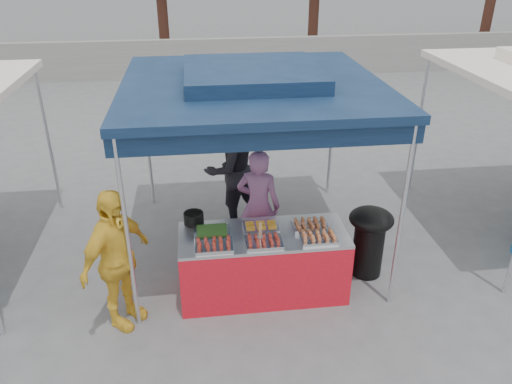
{
  "coord_description": "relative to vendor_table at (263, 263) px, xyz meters",
  "views": [
    {
      "loc": [
        -0.71,
        -5.09,
        3.95
      ],
      "look_at": [
        0.0,
        0.6,
        1.05
      ],
      "focal_mm": 35.0,
      "sensor_mm": 36.0,
      "label": 1
    }
  ],
  "objects": [
    {
      "name": "ground_plane",
      "position": [
        0.0,
        0.1,
        -0.43
      ],
      "size": [
        80.0,
        80.0,
        0.0
      ],
      "primitive_type": "plane",
      "color": "slate"
    },
    {
      "name": "back_wall",
      "position": [
        0.0,
        11.1,
        0.17
      ],
      "size": [
        40.0,
        0.25,
        1.2
      ],
      "primitive_type": "cube",
      "color": "gray",
      "rests_on": "ground_plane"
    },
    {
      "name": "main_canopy",
      "position": [
        0.0,
        1.07,
        1.94
      ],
      "size": [
        3.2,
        3.2,
        2.57
      ],
      "color": "silver",
      "rests_on": "ground_plane"
    },
    {
      "name": "vendor_table",
      "position": [
        0.0,
        0.0,
        0.0
      ],
      "size": [
        2.0,
        0.8,
        0.85
      ],
      "color": "red",
      "rests_on": "ground_plane"
    },
    {
      "name": "food_tray_fl",
      "position": [
        -0.59,
        -0.24,
        0.46
      ],
      "size": [
        0.42,
        0.3,
        0.07
      ],
      "color": "silver",
      "rests_on": "vendor_table"
    },
    {
      "name": "food_tray_fm",
      "position": [
        -0.03,
        -0.24,
        0.46
      ],
      "size": [
        0.42,
        0.3,
        0.07
      ],
      "color": "silver",
      "rests_on": "vendor_table"
    },
    {
      "name": "food_tray_fr",
      "position": [
        0.61,
        -0.22,
        0.46
      ],
      "size": [
        0.42,
        0.3,
        0.07
      ],
      "color": "silver",
      "rests_on": "vendor_table"
    },
    {
      "name": "food_tray_bl",
      "position": [
        -0.6,
        0.05,
        0.46
      ],
      "size": [
        0.42,
        0.3,
        0.07
      ],
      "color": "silver",
      "rests_on": "vendor_table"
    },
    {
      "name": "food_tray_bm",
      "position": [
        -0.02,
        0.11,
        0.46
      ],
      "size": [
        0.42,
        0.3,
        0.07
      ],
      "color": "silver",
      "rests_on": "vendor_table"
    },
    {
      "name": "food_tray_br",
      "position": [
        0.58,
        0.07,
        0.46
      ],
      "size": [
        0.42,
        0.3,
        0.07
      ],
      "color": "silver",
      "rests_on": "vendor_table"
    },
    {
      "name": "cooking_pot",
      "position": [
        -0.81,
        0.35,
        0.5
      ],
      "size": [
        0.24,
        0.24,
        0.14
      ],
      "primitive_type": "cylinder",
      "color": "black",
      "rests_on": "vendor_table"
    },
    {
      "name": "skewer_cup",
      "position": [
        -0.07,
        -0.21,
        0.47
      ],
      "size": [
        0.08,
        0.08,
        0.1
      ],
      "primitive_type": "cylinder",
      "color": "silver",
      "rests_on": "vendor_table"
    },
    {
      "name": "wok_burner",
      "position": [
        1.41,
        0.23,
        0.14
      ],
      "size": [
        0.57,
        0.57,
        0.95
      ],
      "rotation": [
        0.0,
        0.0,
        -0.34
      ],
      "color": "black",
      "rests_on": "ground_plane"
    },
    {
      "name": "crate_left",
      "position": [
        -0.27,
        0.76,
        -0.28
      ],
      "size": [
        0.5,
        0.35,
        0.3
      ],
      "primitive_type": "cube",
      "color": "#1546AE",
      "rests_on": "ground_plane"
    },
    {
      "name": "crate_right",
      "position": [
        0.3,
        0.57,
        -0.28
      ],
      "size": [
        0.48,
        0.34,
        0.29
      ],
      "primitive_type": "cube",
      "color": "#1546AE",
      "rests_on": "ground_plane"
    },
    {
      "name": "crate_stacked",
      "position": [
        0.3,
        0.57,
        0.01
      ],
      "size": [
        0.48,
        0.33,
        0.29
      ],
      "primitive_type": "cube",
      "color": "#1546AE",
      "rests_on": "crate_right"
    },
    {
      "name": "vendor_woman",
      "position": [
        0.04,
        0.77,
        0.38
      ],
      "size": [
        0.68,
        0.56,
        1.6
      ],
      "primitive_type": "imported",
      "rotation": [
        0.0,
        0.0,
        2.79
      ],
      "color": "#935D8C",
      "rests_on": "ground_plane"
    },
    {
      "name": "helper_man",
      "position": [
        -0.25,
        1.82,
        0.47
      ],
      "size": [
        1.1,
        1.04,
        1.79
      ],
      "primitive_type": "imported",
      "rotation": [
        0.0,
        0.0,
        3.7
      ],
      "color": "black",
      "rests_on": "ground_plane"
    },
    {
      "name": "customer_person",
      "position": [
        -1.66,
        -0.34,
        0.42
      ],
      "size": [
        0.91,
        1.04,
        1.69
      ],
      "primitive_type": "imported",
      "rotation": [
        0.0,
        0.0,
        0.94
      ],
      "color": "yellow",
      "rests_on": "ground_plane"
    }
  ]
}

